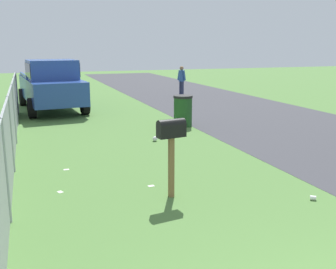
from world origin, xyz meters
name	(u,v)px	position (x,y,z in m)	size (l,w,h in m)	color
mailbox	(171,135)	(4.64, 0.58, 1.14)	(0.27, 0.52, 1.42)	brown
pickup_truck	(51,84)	(15.41, 1.94, 1.11)	(5.54, 2.64, 2.09)	#284793
trash_bin	(183,111)	(10.53, -1.97, 0.52)	(0.64, 0.64, 1.03)	#1E4C1E
pedestrian	(182,79)	(18.03, -4.86, 0.91)	(0.45, 0.34, 1.58)	#2D3351
fence_section	(12,120)	(8.47, 3.29, 0.89)	(13.40, 0.07, 1.63)	#9EA3A8
litter_wrapper_near_hydrant	(60,192)	(5.54, 2.45, 0.00)	(0.12, 0.08, 0.01)	silver
litter_wrapper_far_scatter	(66,169)	(6.89, 2.21, 0.00)	(0.12, 0.08, 0.01)	silver
litter_bag_midfield_a	(155,139)	(8.76, -0.42, 0.07)	(0.14, 0.14, 0.14)	silver
litter_cup_midfield_b	(313,198)	(3.65, -1.72, 0.04)	(0.08, 0.08, 0.10)	white
litter_wrapper_by_mailbox	(151,186)	(5.28, 0.76, 0.00)	(0.12, 0.08, 0.01)	silver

